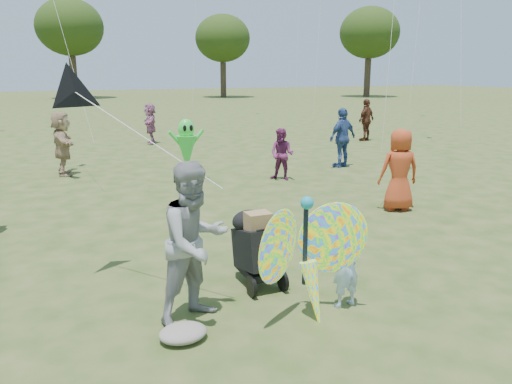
% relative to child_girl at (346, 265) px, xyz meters
% --- Properties ---
extents(ground, '(160.00, 160.00, 0.00)m').
position_rel_child_girl_xyz_m(ground, '(-0.09, 0.62, -0.57)').
color(ground, '#51592B').
rests_on(ground, ground).
extents(child_girl, '(0.44, 0.31, 1.14)m').
position_rel_child_girl_xyz_m(child_girl, '(0.00, 0.00, 0.00)').
color(child_girl, '#ABC7F2').
rests_on(child_girl, ground).
extents(adult_man, '(1.16, 1.03, 1.98)m').
position_rel_child_girl_xyz_m(adult_man, '(-1.85, 0.50, 0.42)').
color(adult_man, gray).
rests_on(adult_man, ground).
extents(grey_bag, '(0.56, 0.46, 0.18)m').
position_rel_child_girl_xyz_m(grey_bag, '(-2.17, 0.06, -0.48)').
color(grey_bag, gray).
rests_on(grey_bag, ground).
extents(crowd_a, '(1.01, 0.80, 1.80)m').
position_rel_child_girl_xyz_m(crowd_a, '(3.75, 3.42, 0.33)').
color(crowd_a, '#B23C1C').
rests_on(crowd_a, ground).
extents(crowd_c, '(1.18, 0.72, 1.88)m').
position_rel_child_girl_xyz_m(crowd_c, '(5.54, 8.20, 0.37)').
color(crowd_c, '#314A88').
rests_on(crowd_c, ground).
extents(crowd_d, '(0.62, 1.75, 1.87)m').
position_rel_child_girl_xyz_m(crowd_d, '(-2.64, 10.56, 0.36)').
color(crowd_d, tan).
rests_on(crowd_d, ground).
extents(crowd_e, '(0.88, 0.89, 1.45)m').
position_rel_child_girl_xyz_m(crowd_e, '(2.89, 7.28, 0.16)').
color(crowd_e, '#6B2353').
rests_on(crowd_e, ground).
extents(crowd_h, '(1.16, 0.81, 1.83)m').
position_rel_child_girl_xyz_m(crowd_h, '(10.05, 12.97, 0.34)').
color(crowd_h, '#4F281A').
rests_on(crowd_h, ground).
extents(crowd_j, '(0.81, 1.63, 1.68)m').
position_rel_child_girl_xyz_m(crowd_j, '(1.25, 16.14, 0.27)').
color(crowd_j, '#A45E89').
rests_on(crowd_j, ground).
extents(jogging_stroller, '(0.54, 1.06, 1.09)m').
position_rel_child_girl_xyz_m(jogging_stroller, '(-0.76, 1.15, 0.04)').
color(jogging_stroller, black).
rests_on(jogging_stroller, ground).
extents(butterfly_kite, '(1.74, 0.75, 1.75)m').
position_rel_child_girl_xyz_m(butterfly_kite, '(-0.59, -0.05, 0.21)').
color(butterfly_kite, red).
rests_on(butterfly_kite, ground).
extents(delta_kite_rig, '(1.92, 2.08, 1.54)m').
position_rel_child_girl_xyz_m(delta_kite_rig, '(-2.91, 2.34, 2.15)').
color(delta_kite_rig, black).
rests_on(delta_kite_rig, ground).
extents(alien_kite, '(1.12, 0.69, 1.74)m').
position_rel_child_girl_xyz_m(alien_kite, '(0.41, 8.23, 0.40)').
color(alien_kite, '#32D842').
rests_on(alien_kite, ground).
extents(tree_line, '(91.78, 33.60, 10.79)m').
position_rel_child_girl_xyz_m(tree_line, '(3.57, 45.62, 6.29)').
color(tree_line, '#3A2D21').
rests_on(tree_line, ground).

